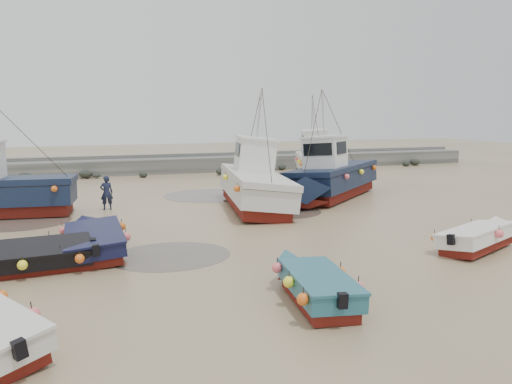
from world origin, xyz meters
The scene contains 14 objects.
ground centered at (0.00, 0.00, 0.00)m, with size 120.00×120.00×0.00m, color tan.
seawall centered at (0.05, 21.99, 0.63)m, with size 60.00×4.92×1.50m.
puddle_a centered at (-2.53, -2.17, 0.00)m, with size 4.25×4.25×0.01m, color #51493F.
puddle_b centered at (4.29, 3.80, 0.00)m, with size 3.61×3.61×0.01m, color #51493F.
puddle_c centered at (-8.12, 5.50, 0.00)m, with size 4.53×4.53×0.01m, color #51493F.
puddle_d centered at (1.79, 9.83, 0.00)m, with size 5.41×5.41×0.01m, color #51493F.
dinghy_1 centered at (-4.98, -0.67, 0.54)m, with size 2.42×6.71×1.43m.
dinghy_2 centered at (0.38, -7.55, 0.56)m, with size 2.14×5.35×1.43m.
dinghy_3 centered at (8.44, -5.00, 0.55)m, with size 5.72×3.02×1.43m.
dinghy_4 centered at (-7.54, -2.47, 0.54)m, with size 6.49×2.31×1.43m.
cabin_boat_1 centered at (3.07, 5.61, 1.31)m, with size 4.18×11.24×6.22m.
cabin_boat_2 centered at (8.19, 6.44, 1.31)m, with size 9.42×8.36×6.22m.
cabin_boat_3 centered at (11.73, 15.49, 1.38)m, with size 4.71×9.07×6.22m.
person centered at (-4.18, 7.23, 0.00)m, with size 0.64×0.42×1.75m, color #171D34.
Camera 1 is at (-5.25, -19.03, 4.95)m, focal length 35.00 mm.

